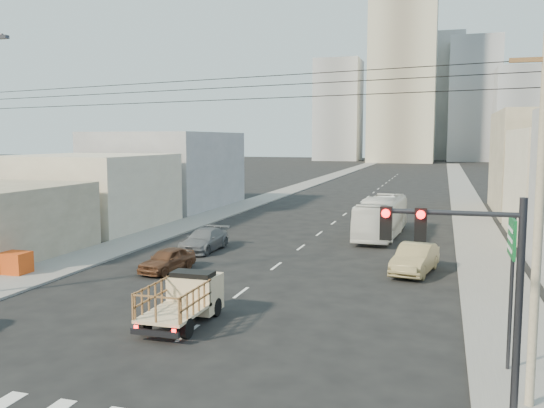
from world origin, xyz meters
The scene contains 21 objects.
ground centered at (0.00, 0.00, 0.00)m, with size 420.00×420.00×0.00m, color black.
sidewalk_left centered at (-11.75, 70.00, 0.06)m, with size 3.50×180.00×0.12m, color slate.
sidewalk_right centered at (11.75, 70.00, 0.06)m, with size 3.50×180.00×0.12m, color slate.
lane_dashes centered at (0.00, 53.00, 0.01)m, with size 0.15×104.00×0.01m.
flatbed_pickup centered at (-0.63, 3.05, 1.09)m, with size 1.95×4.41×1.90m.
city_bus centered at (4.73, 26.07, 1.48)m, with size 2.49×10.63×2.96m, color white.
sedan_brown centered at (-5.39, 11.00, 0.66)m, with size 1.55×3.86×1.31m, color #56321E.
sedan_tan centered at (7.74, 14.49, 0.80)m, with size 1.69×4.85×1.60m, color #8E7F53.
sedan_grey centered at (-5.83, 17.13, 0.71)m, with size 1.98×4.86×1.41m, color slate.
traffic_signal centered at (9.77, -3.51, 4.08)m, with size 3.23×0.35×6.00m.
green_sign centered at (11.16, 1.50, 3.74)m, with size 0.18×1.60×5.00m.
utility_pole centered at (11.50, -1.00, 5.19)m, with size 1.80×0.24×10.00m.
overhead_wires centered at (0.00, 1.50, 8.97)m, with size 23.01×5.02×0.72m.
crate_stack centered at (-13.00, 7.86, 0.69)m, with size 1.80×1.20×1.14m.
bldg_left_mid centered at (-19.00, 24.00, 3.00)m, with size 11.00×12.00×6.00m, color #C0B49B.
bldg_left_far centered at (-19.50, 39.00, 4.00)m, with size 12.00×16.00×8.00m, color gray.
high_rise_tower centered at (-4.00, 170.00, 30.00)m, with size 20.00×20.00×60.00m, color gray.
midrise_ne centered at (18.00, 185.00, 20.00)m, with size 16.00×16.00×40.00m, color gray.
midrise_nw centered at (-26.00, 180.00, 17.00)m, with size 15.00×15.00×34.00m, color gray.
midrise_back centered at (6.00, 200.00, 22.00)m, with size 18.00×18.00×44.00m, color gray.
midrise_east centered at (30.00, 165.00, 14.00)m, with size 14.00×14.00×28.00m, color gray.
Camera 1 is at (9.06, -17.24, 7.29)m, focal length 38.00 mm.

